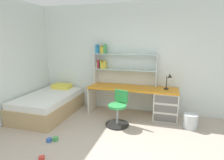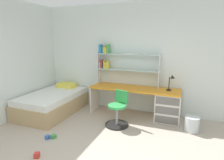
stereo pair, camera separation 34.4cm
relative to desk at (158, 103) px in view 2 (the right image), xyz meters
The scene contains 10 objects.
room_shell 2.47m from the desk, 151.84° to the right, with size 6.05×6.47×2.77m.
desk is the anchor object (origin of this frame).
bookshelf_hutch 1.43m from the desk, 169.93° to the left, with size 1.61×0.22×1.05m.
desk_lamp 0.63m from the desk, ahead, with size 0.20×0.17×0.38m.
swivel_chair 1.05m from the desk, 138.40° to the right, with size 0.52×0.52×0.77m.
bed_platform 2.68m from the desk, 167.43° to the right, with size 1.14×1.81×0.64m.
waste_bin 0.89m from the desk, 28.23° to the right, with size 0.30×0.30×0.31m, color silver.
toy_block_green_0 2.45m from the desk, 135.64° to the right, with size 0.08×0.08×0.08m, color #479E51.
toy_block_red_1 2.82m from the desk, 124.90° to the right, with size 0.08×0.08×0.08m, color red.
toy_block_blue_2 2.56m from the desk, 135.99° to the right, with size 0.08×0.08×0.08m, color #3860B7.
Camera 2 is at (1.20, -1.99, 1.88)m, focal length 30.35 mm.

